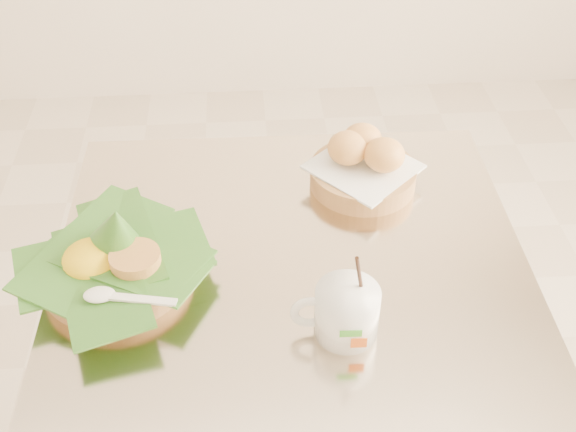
{
  "coord_description": "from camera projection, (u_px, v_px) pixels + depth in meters",
  "views": [
    {
      "loc": [
        0.14,
        -0.76,
        1.49
      ],
      "look_at": [
        0.2,
        0.03,
        0.82
      ],
      "focal_mm": 45.0,
      "sensor_mm": 36.0,
      "label": 1
    }
  ],
  "objects": [
    {
      "name": "cafe_table",
      "position": [
        292.0,
        364.0,
        1.2
      ],
      "size": [
        0.71,
        0.71,
        0.75
      ],
      "rotation": [
        0.0,
        0.0,
        -0.02
      ],
      "color": "gray",
      "rests_on": "floor"
    },
    {
      "name": "rice_basket",
      "position": [
        114.0,
        258.0,
        1.02
      ],
      "size": [
        0.27,
        0.27,
        0.14
      ],
      "rotation": [
        0.0,
        0.0,
        0.11
      ],
      "color": "tan",
      "rests_on": "cafe_table"
    },
    {
      "name": "bread_basket",
      "position": [
        364.0,
        165.0,
        1.19
      ],
      "size": [
        0.21,
        0.21,
        0.09
      ],
      "rotation": [
        0.0,
        0.0,
        -0.03
      ],
      "color": "tan",
      "rests_on": "cafe_table"
    },
    {
      "name": "coffee_mug",
      "position": [
        345.0,
        311.0,
        0.94
      ],
      "size": [
        0.12,
        0.09,
        0.15
      ],
      "rotation": [
        0.0,
        0.0,
        -0.03
      ],
      "color": "white",
      "rests_on": "cafe_table"
    }
  ]
}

